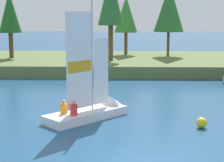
{
  "coord_description": "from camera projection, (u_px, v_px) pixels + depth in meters",
  "views": [
    {
      "loc": [
        -0.44,
        -12.32,
        5.2
      ],
      "look_at": [
        -1.16,
        10.62,
        1.2
      ],
      "focal_mm": 63.06,
      "sensor_mm": 36.0,
      "label": 1
    }
  ],
  "objects": [
    {
      "name": "shore_bank",
      "position": [
        129.0,
        63.0,
        37.53
      ],
      "size": [
        80.0,
        13.01,
        0.97
      ],
      "primitive_type": "cube",
      "color": "#5B703D",
      "rests_on": "ground"
    },
    {
      "name": "shoreline_tree_midleft",
      "position": [
        10.0,
        13.0,
        36.72
      ],
      "size": [
        2.12,
        2.12,
        6.21
      ],
      "color": "brown",
      "rests_on": "shore_bank"
    },
    {
      "name": "shoreline_tree_midright",
      "position": [
        126.0,
        15.0,
        39.83
      ],
      "size": [
        2.34,
        2.34,
        5.89
      ],
      "color": "brown",
      "rests_on": "shore_bank"
    },
    {
      "name": "shoreline_tree_right",
      "position": [
        169.0,
        8.0,
        38.16
      ],
      "size": [
        2.93,
        2.93,
        7.01
      ],
      "color": "brown",
      "rests_on": "shore_bank"
    },
    {
      "name": "sailboat",
      "position": [
        98.0,
        108.0,
        19.99
      ],
      "size": [
        4.43,
        4.53,
        6.39
      ],
      "rotation": [
        0.0,
        0.0,
        0.81
      ],
      "color": "white",
      "rests_on": "ground"
    },
    {
      "name": "channel_buoy",
      "position": [
        202.0,
        123.0,
        17.93
      ],
      "size": [
        0.49,
        0.49,
        0.49
      ],
      "primitive_type": "sphere",
      "color": "yellow",
      "rests_on": "ground"
    }
  ]
}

